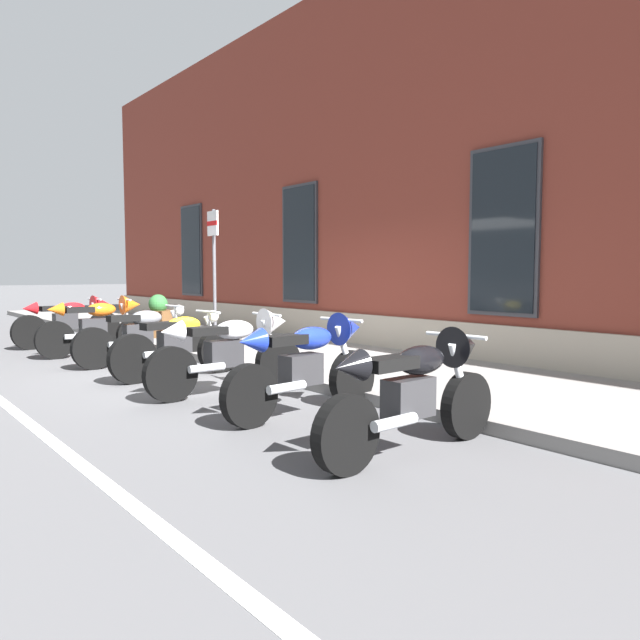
# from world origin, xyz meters

# --- Properties ---
(ground_plane) EXTENTS (140.00, 140.00, 0.00)m
(ground_plane) POSITION_xyz_m (0.00, 0.00, 0.00)
(ground_plane) COLOR #4C4C4F
(sidewalk) EXTENTS (31.54, 3.20, 0.13)m
(sidewalk) POSITION_xyz_m (0.00, 1.60, 0.07)
(sidewalk) COLOR slate
(sidewalk) RESTS_ON ground_plane
(brick_pub_facade) EXTENTS (25.54, 5.53, 7.10)m
(brick_pub_facade) POSITION_xyz_m (-0.00, 5.91, 3.54)
(brick_pub_facade) COLOR maroon
(brick_pub_facade) RESTS_ON ground_plane
(motorcycle_red_sport) EXTENTS (0.62, 2.15, 1.02)m
(motorcycle_red_sport) POSITION_xyz_m (-4.69, -0.96, 0.56)
(motorcycle_red_sport) COLOR black
(motorcycle_red_sport) RESTS_ON ground_plane
(motorcycle_orange_sport) EXTENTS (0.62, 2.07, 1.07)m
(motorcycle_orange_sport) POSITION_xyz_m (-2.97, -0.97, 0.58)
(motorcycle_orange_sport) COLOR black
(motorcycle_orange_sport) RESTS_ON ground_plane
(motorcycle_grey_naked) EXTENTS (0.62, 2.20, 0.95)m
(motorcycle_grey_naked) POSITION_xyz_m (-1.43, -0.81, 0.48)
(motorcycle_grey_naked) COLOR black
(motorcycle_grey_naked) RESTS_ON ground_plane
(motorcycle_yellow_naked) EXTENTS (0.62, 2.04, 0.94)m
(motorcycle_yellow_naked) POSITION_xyz_m (0.09, -0.88, 0.48)
(motorcycle_yellow_naked) COLOR black
(motorcycle_yellow_naked) RESTS_ON ground_plane
(motorcycle_white_sport) EXTENTS (0.62, 2.15, 1.03)m
(motorcycle_white_sport) POSITION_xyz_m (1.54, -0.84, 0.56)
(motorcycle_white_sport) COLOR black
(motorcycle_white_sport) RESTS_ON ground_plane
(motorcycle_blue_sport) EXTENTS (0.62, 2.06, 1.05)m
(motorcycle_blue_sport) POSITION_xyz_m (3.03, -0.78, 0.57)
(motorcycle_blue_sport) COLOR black
(motorcycle_blue_sport) RESTS_ON ground_plane
(motorcycle_black_sport) EXTENTS (0.62, 2.09, 1.02)m
(motorcycle_black_sport) POSITION_xyz_m (4.67, -0.90, 0.56)
(motorcycle_black_sport) COLOR black
(motorcycle_black_sport) RESTS_ON ground_plane
(parking_sign) EXTENTS (0.36, 0.07, 2.48)m
(parking_sign) POSITION_xyz_m (-1.81, 0.71, 1.74)
(parking_sign) COLOR #4C4C51
(parking_sign) RESTS_ON sidewalk
(barrel_planter) EXTENTS (0.70, 0.70, 0.90)m
(barrel_planter) POSITION_xyz_m (-4.17, 0.65, 0.49)
(barrel_planter) COLOR brown
(barrel_planter) RESTS_ON sidewalk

